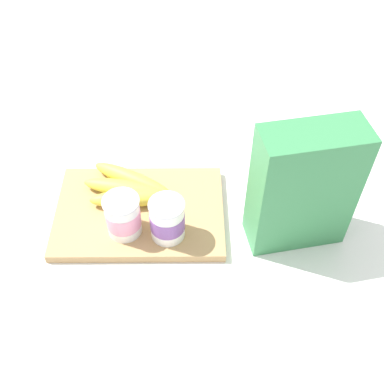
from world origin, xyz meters
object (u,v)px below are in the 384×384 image
cereal_box (303,188)px  yogurt_cup_front (167,220)px  cutting_board (140,212)px  yogurt_cup_back (123,216)px  banana_bunch (130,188)px

cereal_box → yogurt_cup_front: 0.25m
cereal_box → yogurt_cup_front: cereal_box is taller
cutting_board → yogurt_cup_back: 0.08m
yogurt_cup_front → banana_bunch: 0.13m
yogurt_cup_back → banana_bunch: yogurt_cup_back is taller
banana_bunch → cereal_box: bearing=164.8°
cutting_board → yogurt_cup_front: yogurt_cup_front is taller
cereal_box → banana_bunch: (0.32, -0.09, -0.09)m
cutting_board → banana_bunch: size_ratio=1.73×
cereal_box → banana_bunch: cereal_box is taller
cutting_board → banana_bunch: banana_bunch is taller
yogurt_cup_back → cereal_box: bearing=-179.0°
yogurt_cup_front → yogurt_cup_back: (0.08, -0.01, -0.00)m
yogurt_cup_back → cutting_board: bearing=-113.8°
yogurt_cup_front → banana_bunch: bearing=-52.4°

